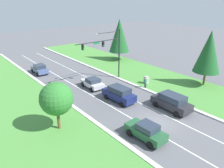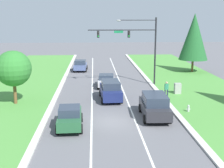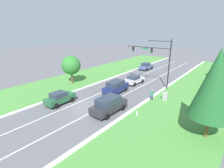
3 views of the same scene
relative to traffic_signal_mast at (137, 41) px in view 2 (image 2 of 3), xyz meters
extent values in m
plane|color=#5B5B60|center=(-3.66, -13.80, -5.55)|extent=(160.00, 160.00, 0.00)
cube|color=beige|center=(1.99, -13.80, -5.47)|extent=(0.50, 90.00, 0.15)
cube|color=beige|center=(-9.31, -13.80, -5.47)|extent=(0.50, 90.00, 0.15)
cube|color=white|center=(-5.46, -13.80, -5.55)|extent=(0.14, 81.00, 0.01)
cube|color=white|center=(-1.86, -13.80, -5.55)|extent=(0.14, 81.00, 0.01)
cylinder|color=black|center=(2.33, 0.01, -1.38)|extent=(0.20, 0.20, 8.33)
cylinder|color=black|center=(-1.78, 0.01, 1.28)|extent=(8.23, 0.12, 0.12)
cube|color=#147042|center=(-2.20, 0.01, 1.06)|extent=(1.10, 0.04, 0.28)
cylinder|color=black|center=(0.07, 0.01, 2.45)|extent=(4.53, 0.09, 0.09)
ellipsoid|color=gray|center=(-2.20, 0.01, 2.40)|extent=(0.56, 0.28, 0.20)
cube|color=black|center=(-0.96, 0.01, 0.78)|extent=(0.28, 0.32, 0.80)
sphere|color=#2D2D2D|center=(-0.96, -0.16, 1.01)|extent=(0.16, 0.16, 0.16)
sphere|color=#2D2D2D|center=(-0.96, -0.16, 0.78)|extent=(0.16, 0.16, 0.16)
sphere|color=#23D647|center=(-0.96, -0.16, 0.55)|extent=(0.16, 0.16, 0.16)
cube|color=black|center=(-4.66, 0.01, 0.78)|extent=(0.28, 0.32, 0.80)
sphere|color=#2D2D2D|center=(-4.66, -0.16, 1.01)|extent=(0.16, 0.16, 0.16)
sphere|color=#2D2D2D|center=(-4.66, -0.16, 0.78)|extent=(0.16, 0.16, 0.16)
sphere|color=#23D647|center=(-4.66, -0.16, 0.55)|extent=(0.16, 0.16, 0.16)
cube|color=#235633|center=(-7.12, -14.93, -4.80)|extent=(1.91, 4.32, 0.77)
cube|color=#283342|center=(-7.11, -15.19, -4.11)|extent=(1.65, 1.97, 0.61)
cylinder|color=black|center=(-6.30, -13.58, -5.18)|extent=(0.27, 0.75, 0.74)
cylinder|color=black|center=(-8.03, -13.64, -5.18)|extent=(0.27, 0.75, 0.74)
cylinder|color=black|center=(-6.21, -16.22, -5.18)|extent=(0.27, 0.75, 0.74)
cylinder|color=black|center=(-7.93, -16.28, -5.18)|extent=(0.27, 0.75, 0.74)
cube|color=silver|center=(-3.73, -0.72, -4.86)|extent=(2.16, 4.32, 0.65)
cube|color=#283342|center=(-3.74, -0.98, -4.26)|extent=(1.84, 1.99, 0.57)
cylinder|color=black|center=(-2.71, 0.53, -5.19)|extent=(0.28, 0.73, 0.72)
cylinder|color=black|center=(-4.60, 0.63, -5.19)|extent=(0.28, 0.73, 0.72)
cylinder|color=black|center=(-2.85, -2.08, -5.19)|extent=(0.28, 0.73, 0.72)
cylinder|color=black|center=(-4.75, -1.98, -5.19)|extent=(0.28, 0.73, 0.72)
cube|color=#28282D|center=(-0.13, -12.79, -4.74)|extent=(2.19, 5.11, 0.88)
cube|color=#283342|center=(-0.14, -12.92, -3.90)|extent=(1.93, 3.08, 0.80)
cylinder|color=black|center=(0.92, -11.25, -5.18)|extent=(0.26, 0.75, 0.74)
cylinder|color=black|center=(-1.10, -11.20, -5.18)|extent=(0.26, 0.75, 0.74)
cylinder|color=black|center=(0.84, -14.39, -5.18)|extent=(0.26, 0.75, 0.74)
cylinder|color=black|center=(-1.18, -14.34, -5.18)|extent=(0.26, 0.75, 0.74)
cube|color=#475684|center=(-7.36, 11.06, -4.84)|extent=(2.01, 4.30, 0.73)
cube|color=#283342|center=(-7.37, 10.81, -4.15)|extent=(1.75, 1.96, 0.65)
cylinder|color=black|center=(-6.40, 12.35, -5.20)|extent=(0.26, 0.70, 0.70)
cylinder|color=black|center=(-8.23, 12.41, -5.20)|extent=(0.26, 0.70, 0.70)
cylinder|color=black|center=(-6.49, 9.72, -5.20)|extent=(0.26, 0.70, 0.70)
cylinder|color=black|center=(-8.32, 9.78, -5.20)|extent=(0.26, 0.70, 0.70)
cube|color=navy|center=(-3.54, -6.78, -4.74)|extent=(2.16, 4.97, 0.97)
cube|color=#283342|center=(-3.54, -6.90, -3.90)|extent=(1.87, 3.01, 0.72)
cylinder|color=black|center=(-2.67, -5.22, -5.23)|extent=(0.27, 0.65, 0.64)
cylinder|color=black|center=(-4.56, -5.31, -5.23)|extent=(0.27, 0.65, 0.64)
cylinder|color=black|center=(-2.53, -8.25, -5.23)|extent=(0.27, 0.65, 0.64)
cylinder|color=black|center=(-4.42, -8.34, -5.23)|extent=(0.27, 0.65, 0.64)
cube|color=#9E9E99|center=(3.98, -4.89, -4.93)|extent=(0.70, 0.60, 1.23)
cylinder|color=#232842|center=(2.31, -6.12, -5.13)|extent=(0.14, 0.14, 0.84)
cylinder|color=#232842|center=(2.57, -6.10, -5.13)|extent=(0.14, 0.14, 0.84)
cube|color=#287556|center=(2.44, -6.11, -4.41)|extent=(0.40, 0.25, 0.60)
sphere|color=tan|center=(2.44, -6.11, -3.97)|extent=(0.22, 0.22, 0.22)
cylinder|color=#B7B7BC|center=(3.18, -11.59, -5.27)|extent=(0.20, 0.20, 0.55)
sphere|color=#B7B7BC|center=(3.18, -11.59, -4.94)|extent=(0.18, 0.18, 0.18)
cylinder|color=#B7B7BC|center=(3.06, -11.59, -5.25)|extent=(0.10, 0.09, 0.09)
cylinder|color=#B7B7BC|center=(3.30, -11.59, -5.25)|extent=(0.10, 0.09, 0.09)
cylinder|color=brown|center=(-12.93, -7.95, -4.43)|extent=(0.32, 0.32, 2.25)
sphere|color=#2D752D|center=(-12.93, -7.95, -2.01)|extent=(3.45, 3.45, 3.45)
cylinder|color=brown|center=(9.90, 8.67, -4.56)|extent=(0.32, 0.32, 1.98)
cone|color=#1E5628|center=(9.90, 8.67, -0.09)|extent=(4.35, 4.35, 6.96)
camera|label=1|loc=(-21.15, -26.94, 7.56)|focal=35.00mm
camera|label=2|loc=(-5.20, -37.92, 2.86)|focal=50.00mm
camera|label=3|loc=(12.29, -28.15, 4.64)|focal=28.00mm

